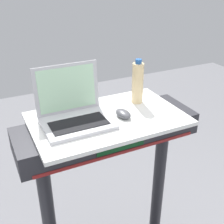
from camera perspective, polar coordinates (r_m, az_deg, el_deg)
The scene contains 4 objects.
desk_board at distance 1.40m, azimuth -0.89°, elevation -1.35°, with size 0.73×0.45×0.02m, color white.
laptop at distance 1.34m, azimuth -7.47°, elevation 0.06°, with size 0.31×0.26×0.25m.
computer_mouse at distance 1.39m, azimuth 2.21°, elevation -0.33°, with size 0.06×0.10×0.03m, color #4C4C51.
water_bottle at distance 1.51m, azimuth 5.06°, elevation 5.77°, with size 0.06×0.06×0.23m.
Camera 1 is at (-0.52, -0.42, 1.85)m, focal length 46.49 mm.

